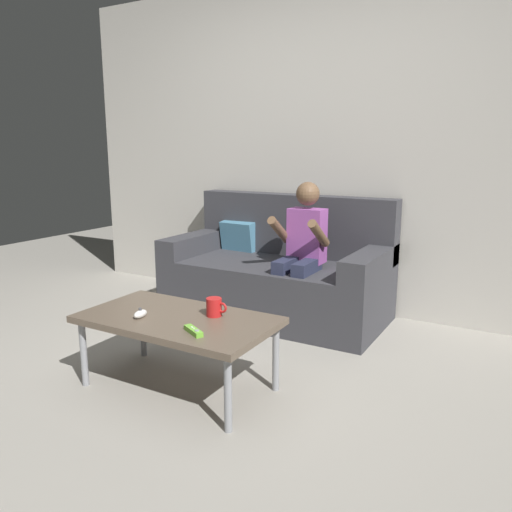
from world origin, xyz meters
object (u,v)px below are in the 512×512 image
Objects in this scene: game_remote_lime_near_edge at (193,331)px; coffee_mug at (214,307)px; couch at (278,275)px; person_seated_on_couch at (301,247)px; nunchuk_white at (140,314)px; coffee_table at (178,323)px.

coffee_mug is at bearing 102.14° from game_remote_lime_near_edge.
couch is 1.59× the size of person_seated_on_couch.
person_seated_on_couch is at bearing -34.69° from couch.
nunchuk_white is at bearing 173.08° from game_remote_lime_near_edge.
person_seated_on_couch reaches higher than couch.
couch is 13.68× the size of coffee_mug.
coffee_table is 8.55× the size of coffee_mug.
nunchuk_white reaches higher than coffee_table.
couch is 1.27m from coffee_mug.
person_seated_on_couch is 1.05m from coffee_mug.
coffee_table is at bearing -146.75° from coffee_mug.
game_remote_lime_near_edge is at bearing -35.07° from coffee_table.
couch is 11.50× the size of game_remote_lime_near_edge.
game_remote_lime_near_edge is 1.52× the size of nunchuk_white.
nunchuk_white is at bearing -145.58° from coffee_table.
couch reaches higher than nunchuk_white.
couch is 1.53m from game_remote_lime_near_edge.
coffee_table is (-0.17, -1.15, -0.22)m from person_seated_on_couch.
nunchuk_white is at bearing -104.32° from person_seated_on_couch.
coffee_mug is at bearing 33.25° from coffee_table.
coffee_mug is (0.27, -1.23, 0.14)m from couch.
person_seated_on_couch reaches higher than game_remote_lime_near_edge.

